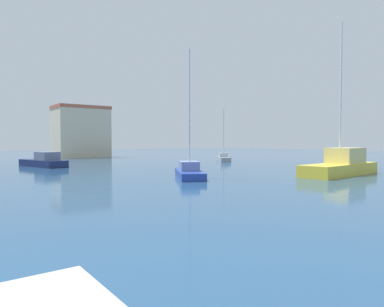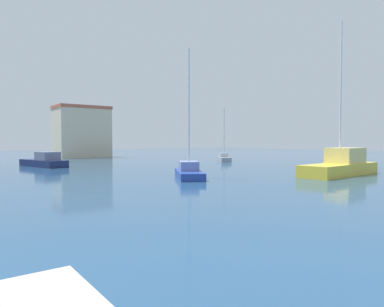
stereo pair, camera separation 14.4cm
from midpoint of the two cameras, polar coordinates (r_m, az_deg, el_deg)
water at (r=28.74m, az=-8.43°, el=-3.11°), size 160.00×160.00×0.00m
sailboat_grey_behind_lamppost at (r=45.03m, az=5.32°, el=-0.70°), size 3.25×4.15×6.76m
motorboat_navy_far_left at (r=38.07m, az=-22.86°, el=-1.20°), size 3.44×6.54×1.51m
sailboat_blue_far_right at (r=24.57m, az=-0.35°, el=-2.80°), size 4.01×5.43×8.98m
sailboat_yellow_outer_mooring at (r=28.84m, az=23.33°, el=-1.70°), size 8.55×3.12×11.48m
warehouse_block at (r=58.54m, az=-17.48°, el=3.39°), size 8.10×5.68×8.14m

